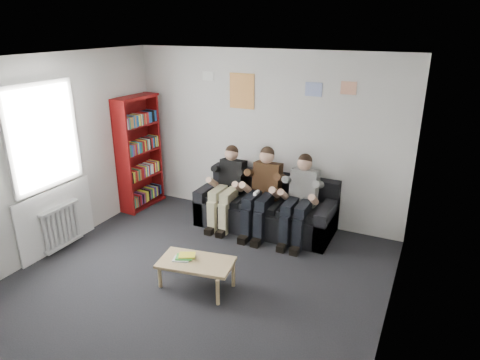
# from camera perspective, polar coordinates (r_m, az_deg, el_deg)

# --- Properties ---
(room_shell) EXTENTS (5.00, 5.00, 5.00)m
(room_shell) POSITION_cam_1_polar(r_m,az_deg,el_deg) (4.72, -8.30, -1.27)
(room_shell) COLOR black
(room_shell) RESTS_ON ground
(sofa) EXTENTS (2.12, 0.87, 0.82)m
(sofa) POSITION_cam_1_polar(r_m,az_deg,el_deg) (6.75, 3.53, -3.96)
(sofa) COLOR black
(sofa) RESTS_ON ground
(bookshelf) EXTENTS (0.29, 0.87, 1.93)m
(bookshelf) POSITION_cam_1_polar(r_m,az_deg,el_deg) (7.50, -13.22, 3.54)
(bookshelf) COLOR maroon
(bookshelf) RESTS_ON ground
(coffee_table) EXTENTS (0.89, 0.49, 0.36)m
(coffee_table) POSITION_cam_1_polar(r_m,az_deg,el_deg) (5.30, -5.87, -11.11)
(coffee_table) COLOR tan
(coffee_table) RESTS_ON ground
(game_cases) EXTENTS (0.24, 0.21, 0.05)m
(game_cases) POSITION_cam_1_polar(r_m,az_deg,el_deg) (5.33, -7.45, -10.15)
(game_cases) COLOR white
(game_cases) RESTS_ON coffee_table
(person_left) EXTENTS (0.39, 0.83, 1.28)m
(person_left) POSITION_cam_1_polar(r_m,az_deg,el_deg) (6.68, -1.74, -1.01)
(person_left) COLOR black
(person_left) RESTS_ON sofa
(person_middle) EXTENTS (0.41, 0.88, 1.33)m
(person_middle) POSITION_cam_1_polar(r_m,az_deg,el_deg) (6.44, 2.93, -1.69)
(person_middle) COLOR #4D3119
(person_middle) RESTS_ON sofa
(person_right) EXTENTS (0.40, 0.85, 1.29)m
(person_right) POSITION_cam_1_polar(r_m,az_deg,el_deg) (6.26, 7.93, -2.65)
(person_right) COLOR silver
(person_right) RESTS_ON sofa
(radiator) EXTENTS (0.10, 0.64, 0.60)m
(radiator) POSITION_cam_1_polar(r_m,az_deg,el_deg) (6.59, -22.72, -5.71)
(radiator) COLOR silver
(radiator) RESTS_ON ground
(window) EXTENTS (0.05, 1.30, 2.36)m
(window) POSITION_cam_1_polar(r_m,az_deg,el_deg) (6.40, -23.99, -0.08)
(window) COLOR white
(window) RESTS_ON room_shell
(poster_large) EXTENTS (0.42, 0.01, 0.55)m
(poster_large) POSITION_cam_1_polar(r_m,az_deg,el_deg) (6.83, 0.26, 11.77)
(poster_large) COLOR #E0D04F
(poster_large) RESTS_ON room_shell
(poster_blue) EXTENTS (0.25, 0.01, 0.20)m
(poster_blue) POSITION_cam_1_polar(r_m,az_deg,el_deg) (6.42, 9.80, 11.82)
(poster_blue) COLOR blue
(poster_blue) RESTS_ON room_shell
(poster_pink) EXTENTS (0.22, 0.01, 0.18)m
(poster_pink) POSITION_cam_1_polar(r_m,az_deg,el_deg) (6.29, 14.28, 11.80)
(poster_pink) COLOR #DE459F
(poster_pink) RESTS_ON room_shell
(poster_sign) EXTENTS (0.20, 0.01, 0.14)m
(poster_sign) POSITION_cam_1_polar(r_m,az_deg,el_deg) (7.08, -4.26, 13.65)
(poster_sign) COLOR white
(poster_sign) RESTS_ON room_shell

